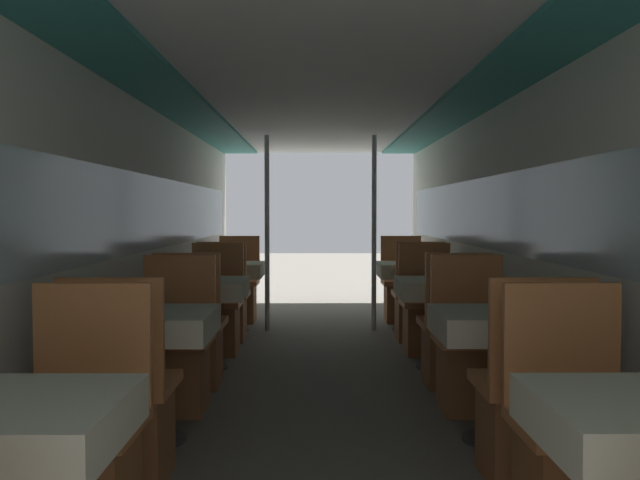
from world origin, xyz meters
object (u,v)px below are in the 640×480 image
object	(u,v)px
dining_table_left_2	(204,292)
chair_left_near_3	(224,310)
chair_left_near_1	(123,419)
chair_right_far_1	(472,363)
chair_right_far_0	(577,466)
support_pole_right_3	(374,233)
dining_table_left_0	(8,435)
dining_table_right_2	(439,292)
chair_left_far_1	(175,364)
support_pole_left_3	(267,233)
chair_right_far_2	(427,320)
dining_table_left_3	(231,273)
chair_left_far_2	(215,320)
chair_left_far_0	(79,467)
chair_right_near_2	(453,345)
dining_table_right_3	(410,273)
chair_left_near_2	(192,345)
chair_right_far_3	(403,295)
chair_right_near_3	(418,310)
dining_table_left_1	(152,330)
chair_left_far_3	(238,296)
chair_right_near_1	(529,419)
dining_table_right_1	(496,330)

from	to	relation	value
dining_table_left_2	chair_left_near_3	xyz separation A→B (m)	(0.00, 1.21, -0.31)
chair_left_near_1	chair_right_far_1	world-z (taller)	same
chair_left_near_3	chair_right_far_0	world-z (taller)	same
support_pole_right_3	dining_table_left_0	bearing A→B (deg)	-105.45
dining_table_left_2	chair_right_far_0	size ratio (longest dim) A/B	0.73
chair_right_far_0	dining_table_right_2	bearing A→B (deg)	-90.00
dining_table_left_0	chair_left_far_1	xyz separation A→B (m)	(0.00, 2.40, -0.31)
support_pole_left_3	chair_right_far_2	bearing A→B (deg)	-38.87
dining_table_left_3	chair_right_far_0	size ratio (longest dim) A/B	0.73
chair_left_far_2	chair_right_far_1	bearing A→B (deg)	136.05
support_pole_left_3	support_pole_right_3	world-z (taller)	same
chair_left_far_2	chair_right_far_2	size ratio (longest dim) A/B	1.00
chair_left_far_0	chair_right_near_2	xyz separation A→B (m)	(1.87, 2.41, 0.00)
dining_table_right_3	chair_left_far_2	bearing A→B (deg)	-147.20
dining_table_left_0	chair_right_far_0	xyz separation A→B (m)	(1.87, 0.60, -0.31)
chair_left_near_2	chair_right_far_3	xyz separation A→B (m)	(1.87, 3.00, 0.00)
support_pole_left_3	chair_right_near_3	size ratio (longest dim) A/B	2.12
chair_left_far_2	chair_right_far_3	size ratio (longest dim) A/B	1.00
chair_left_far_0	chair_right_near_3	size ratio (longest dim) A/B	1.00
chair_left_far_1	chair_right_far_0	distance (m)	2.60
chair_left_far_2	chair_right_near_3	size ratio (longest dim) A/B	1.00
dining_table_left_0	chair_left_near_1	size ratio (longest dim) A/B	0.73
chair_left_near_3	chair_right_far_1	xyz separation A→B (m)	(1.87, -2.41, 0.00)
dining_table_left_1	chair_left_near_1	bearing A→B (deg)	-90.00
chair_right_far_2	chair_right_near_2	bearing A→B (deg)	90.00
dining_table_left_3	chair_left_near_3	distance (m)	0.68
chair_left_near_1	chair_left_far_2	bearing A→B (deg)	90.00
chair_right_far_0	chair_left_far_2	bearing A→B (deg)	-62.59
chair_left_near_3	chair_left_far_3	size ratio (longest dim) A/B	1.00
chair_right_near_1	support_pole_right_3	bearing A→B (deg)	95.10
chair_left_near_3	dining_table_left_0	bearing A→B (deg)	-90.00
dining_table_left_1	chair_right_near_1	world-z (taller)	chair_right_near_1
chair_left_near_3	support_pole_right_3	xyz separation A→B (m)	(1.50, 0.60, 0.73)
dining_table_right_1	chair_right_far_2	world-z (taller)	chair_right_far_2
chair_left_far_2	support_pole_right_3	bearing A→B (deg)	-141.13
dining_table_left_1	chair_right_near_2	bearing A→B (deg)	32.80
chair_right_far_3	chair_left_far_2	bearing A→B (deg)	43.95
chair_right_far_1	chair_right_near_3	size ratio (longest dim) A/B	1.00
chair_left_far_0	chair_left_far_3	xyz separation A→B (m)	(0.00, 5.42, 0.00)
chair_right_far_1	chair_right_near_2	xyz separation A→B (m)	(0.00, 0.61, 0.00)
dining_table_right_1	support_pole_left_3	bearing A→B (deg)	112.52
chair_left_near_2	chair_right_near_2	distance (m)	1.87
chair_left_near_2	dining_table_right_3	bearing A→B (deg)	52.08
support_pole_left_3	dining_table_right_2	bearing A→B (deg)	-50.33
chair_left_far_3	chair_right_far_3	xyz separation A→B (m)	(1.87, 0.00, 0.00)
chair_left_far_0	chair_right_far_2	xyz separation A→B (m)	(1.87, 3.61, 0.00)
chair_left_near_3	chair_right_far_2	bearing A→B (deg)	-18.00
chair_left_near_1	chair_right_far_2	distance (m)	3.54
dining_table_left_1	support_pole_right_3	size ratio (longest dim) A/B	0.35
dining_table_left_0	dining_table_right_2	distance (m)	4.07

